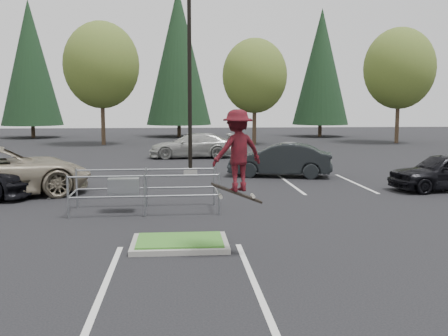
{
  "coord_description": "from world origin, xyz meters",
  "views": [
    {
      "loc": [
        0.01,
        -11.76,
        3.25
      ],
      "look_at": [
        1.15,
        1.5,
        1.61
      ],
      "focal_mm": 42.0,
      "sensor_mm": 36.0,
      "label": 1
    }
  ],
  "objects": [
    {
      "name": "grass_median",
      "position": [
        0.0,
        0.0,
        0.08
      ],
      "size": [
        2.2,
        1.6,
        0.16
      ],
      "color": "gray",
      "rests_on": "ground"
    },
    {
      "name": "skateboarder",
      "position": [
        1.2,
        -1.0,
        2.27
      ],
      "size": [
        1.25,
        0.99,
        1.97
      ],
      "rotation": [
        0.0,
        0.0,
        3.52
      ],
      "color": "black",
      "rests_on": "ground"
    },
    {
      "name": "conif_b",
      "position": [
        0.0,
        40.5,
        7.85
      ],
      "size": [
        6.38,
        6.38,
        14.5
      ],
      "color": "#38281C",
      "rests_on": "ground"
    },
    {
      "name": "cart_corral",
      "position": [
        -1.51,
        3.99,
        0.78
      ],
      "size": [
        4.42,
        1.69,
        1.24
      ],
      "rotation": [
        0.0,
        0.0,
        0.03
      ],
      "color": "gray",
      "rests_on": "ground"
    },
    {
      "name": "car_r_black",
      "position": [
        10.0,
        7.0,
        0.71
      ],
      "size": [
        4.39,
        2.27,
        1.43
      ],
      "primitive_type": "imported",
      "rotation": [
        0.0,
        0.0,
        4.86
      ],
      "color": "black",
      "rests_on": "ground"
    },
    {
      "name": "light_pole",
      "position": [
        0.5,
        12.0,
        4.56
      ],
      "size": [
        0.7,
        0.6,
        10.12
      ],
      "color": "gray",
      "rests_on": "ground"
    },
    {
      "name": "decid_d",
      "position": [
        17.99,
        30.33,
        5.91
      ],
      "size": [
        5.76,
        5.76,
        9.43
      ],
      "color": "#38281C",
      "rests_on": "ground"
    },
    {
      "name": "stall_lines",
      "position": [
        -1.35,
        6.02,
        0.0
      ],
      "size": [
        22.62,
        17.6,
        0.01
      ],
      "color": "silver",
      "rests_on": "ground"
    },
    {
      "name": "conif_a",
      "position": [
        -14.0,
        40.0,
        7.1
      ],
      "size": [
        5.72,
        5.72,
        13.0
      ],
      "color": "#38281C",
      "rests_on": "ground"
    },
    {
      "name": "decid_b",
      "position": [
        -6.01,
        30.53,
        6.04
      ],
      "size": [
        5.89,
        5.89,
        9.64
      ],
      "color": "#38281C",
      "rests_on": "ground"
    },
    {
      "name": "car_r_charc",
      "position": [
        4.5,
        11.23,
        0.75
      ],
      "size": [
        4.82,
        2.66,
        1.5
      ],
      "primitive_type": "imported",
      "rotation": [
        0.0,
        0.0,
        4.47
      ],
      "color": "black",
      "rests_on": "ground"
    },
    {
      "name": "conif_c",
      "position": [
        14.0,
        39.5,
        6.85
      ],
      "size": [
        5.5,
        5.5,
        12.5
      ],
      "color": "#38281C",
      "rests_on": "ground"
    },
    {
      "name": "ground",
      "position": [
        0.0,
        0.0,
        0.0
      ],
      "size": [
        120.0,
        120.0,
        0.0
      ],
      "primitive_type": "plane",
      "color": "black",
      "rests_on": "ground"
    },
    {
      "name": "car_far_silver",
      "position": [
        0.77,
        19.78,
        0.74
      ],
      "size": [
        5.18,
        2.25,
        1.48
      ],
      "primitive_type": "imported",
      "rotation": [
        0.0,
        0.0,
        4.75
      ],
      "color": "#A9AAA5",
      "rests_on": "ground"
    },
    {
      "name": "decid_c",
      "position": [
        5.99,
        29.83,
        5.25
      ],
      "size": [
        5.12,
        5.12,
        8.38
      ],
      "color": "#38281C",
      "rests_on": "ground"
    }
  ]
}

